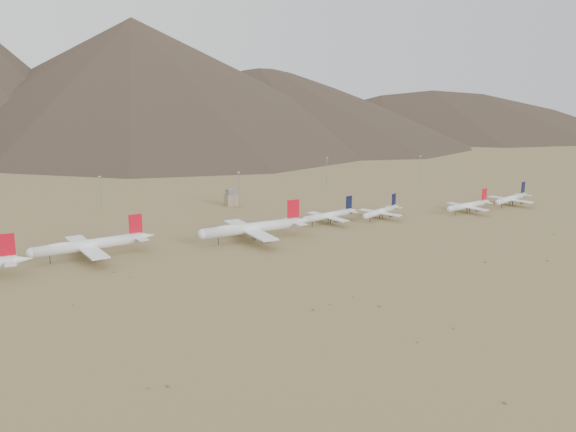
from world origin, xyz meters
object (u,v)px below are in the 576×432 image
widebody_east (252,228)px  narrowbody_b (381,211)px  control_tower (231,198)px  widebody_centre (89,245)px  narrowbody_a (330,215)px

widebody_east → narrowbody_b: widebody_east is taller
widebody_east → control_tower: bearing=73.5°
widebody_centre → narrowbody_a: bearing=-2.2°
widebody_east → narrowbody_a: (61.82, 14.77, -2.23)m
control_tower → narrowbody_a: bearing=-67.4°
narrowbody_a → widebody_centre: bearing=171.8°
widebody_east → narrowbody_b: 99.63m
widebody_east → narrowbody_b: (99.08, 10.14, -2.67)m
widebody_centre → control_tower: bearing=31.7°
widebody_centre → narrowbody_b: (188.78, 1.35, -2.29)m
widebody_centre → narrowbody_a: 151.65m
widebody_east → narrowbody_a: widebody_east is taller
widebody_centre → widebody_east: 90.13m
narrowbody_a → narrowbody_b: 37.55m
widebody_centre → narrowbody_a: widebody_centre is taller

